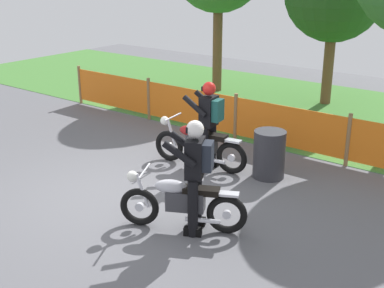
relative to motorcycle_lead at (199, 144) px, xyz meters
The scene contains 8 objects.
ground 1.90m from the motorcycle_lead, 99.81° to the right, with size 24.00×24.00×0.02m, color #5B5B60.
grass_verge 4.98m from the motorcycle_lead, 93.62° to the left, with size 24.00×6.36×0.01m, color #427A33.
barrier_fence 1.80m from the motorcycle_lead, 100.04° to the left, with size 10.28×0.08×1.05m.
motorcycle_lead is the anchor object (origin of this frame).
motorcycle_trailing 2.46m from the motorcycle_lead, 59.12° to the right, with size 1.75×0.98×0.90m.
rider_lead 0.54m from the motorcycle_lead, ahead, with size 0.72×0.60×1.69m.
rider_trailing 2.54m from the motorcycle_lead, 54.35° to the right, with size 0.78×0.70×1.69m.
oil_drum 1.36m from the motorcycle_lead, 16.33° to the left, with size 0.58×0.58×0.88m, color #2D2D33.
Camera 1 is at (5.81, -5.58, 3.75)m, focal length 48.16 mm.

